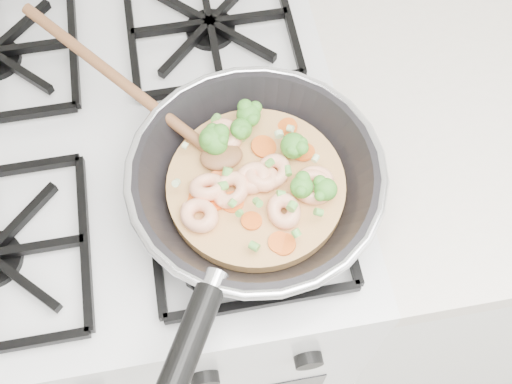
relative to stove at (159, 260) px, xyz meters
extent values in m
cube|color=white|center=(0.00, 0.00, -0.01)|extent=(0.60, 0.60, 0.90)
cube|color=black|center=(0.00, 0.00, 0.45)|extent=(0.56, 0.56, 0.02)
torus|color=silver|center=(0.17, -0.13, 0.52)|extent=(0.30, 0.30, 0.01)
cylinder|color=black|center=(0.06, -0.33, 0.52)|extent=(0.11, 0.16, 0.03)
cylinder|color=tan|center=(0.17, -0.13, 0.48)|extent=(0.21, 0.21, 0.02)
ellipsoid|color=brown|center=(0.13, -0.09, 0.50)|extent=(0.06, 0.06, 0.01)
cylinder|color=brown|center=(0.02, 0.02, 0.53)|extent=(0.21, 0.22, 0.07)
torus|color=#FFC096|center=(0.11, -0.13, 0.50)|extent=(0.05, 0.05, 0.03)
torus|color=#FFC096|center=(0.10, -0.16, 0.50)|extent=(0.07, 0.07, 0.02)
torus|color=#FFC096|center=(0.23, -0.14, 0.50)|extent=(0.06, 0.06, 0.02)
torus|color=#FFC096|center=(0.23, -0.15, 0.50)|extent=(0.06, 0.07, 0.02)
torus|color=#FFC096|center=(0.19, -0.12, 0.50)|extent=(0.06, 0.06, 0.02)
torus|color=#FFC096|center=(0.17, -0.13, 0.50)|extent=(0.05, 0.06, 0.03)
torus|color=#FFC096|center=(0.14, -0.07, 0.50)|extent=(0.06, 0.06, 0.02)
torus|color=#FFC096|center=(0.16, -0.13, 0.50)|extent=(0.05, 0.06, 0.02)
torus|color=#FFC096|center=(0.19, -0.17, 0.50)|extent=(0.05, 0.05, 0.03)
torus|color=#FFC096|center=(0.13, -0.14, 0.50)|extent=(0.07, 0.07, 0.02)
torus|color=#FFC096|center=(0.17, -0.13, 0.50)|extent=(0.06, 0.06, 0.03)
ellipsoid|color=#4D9C33|center=(0.21, -0.15, 0.51)|extent=(0.03, 0.03, 0.03)
ellipsoid|color=#4D9C33|center=(0.17, -0.05, 0.51)|extent=(0.04, 0.04, 0.03)
ellipsoid|color=#4D9C33|center=(0.13, -0.08, 0.51)|extent=(0.04, 0.04, 0.03)
ellipsoid|color=#4D9C33|center=(0.12, -0.08, 0.51)|extent=(0.04, 0.04, 0.03)
ellipsoid|color=#4D9C33|center=(0.24, -0.16, 0.51)|extent=(0.03, 0.03, 0.03)
ellipsoid|color=#4D9C33|center=(0.21, -0.10, 0.51)|extent=(0.04, 0.04, 0.03)
ellipsoid|color=#4D9C33|center=(0.16, -0.07, 0.51)|extent=(0.03, 0.03, 0.03)
cylinder|color=orange|center=(0.22, -0.06, 0.49)|extent=(0.04, 0.04, 0.01)
cylinder|color=orange|center=(0.09, -0.13, 0.49)|extent=(0.03, 0.03, 0.01)
cylinder|color=orange|center=(0.13, -0.15, 0.49)|extent=(0.03, 0.03, 0.01)
cylinder|color=orange|center=(0.18, -0.21, 0.49)|extent=(0.04, 0.04, 0.00)
cylinder|color=orange|center=(0.12, -0.14, 0.49)|extent=(0.04, 0.04, 0.01)
cylinder|color=orange|center=(0.23, -0.10, 0.49)|extent=(0.04, 0.04, 0.01)
cylinder|color=orange|center=(0.12, -0.12, 0.49)|extent=(0.04, 0.04, 0.01)
cylinder|color=orange|center=(0.18, -0.08, 0.49)|extent=(0.04, 0.04, 0.01)
cylinder|color=orange|center=(0.12, -0.14, 0.49)|extent=(0.03, 0.03, 0.01)
cylinder|color=orange|center=(0.18, -0.21, 0.49)|extent=(0.03, 0.03, 0.01)
cylinder|color=orange|center=(0.15, -0.18, 0.49)|extent=(0.03, 0.03, 0.00)
cylinder|color=#62AC44|center=(0.20, -0.18, 0.52)|extent=(0.01, 0.01, 0.01)
cylinder|color=#62AC44|center=(0.13, -0.13, 0.51)|extent=(0.01, 0.01, 0.01)
cylinder|color=#62AC44|center=(0.20, -0.13, 0.51)|extent=(0.01, 0.01, 0.01)
cylinder|color=#62AC44|center=(0.16, -0.17, 0.52)|extent=(0.01, 0.01, 0.01)
cylinder|color=#62AC44|center=(0.18, -0.12, 0.51)|extent=(0.01, 0.01, 0.01)
cylinder|color=#62AC44|center=(0.13, -0.12, 0.51)|extent=(0.01, 0.01, 0.01)
cylinder|color=beige|center=(0.13, -0.09, 0.52)|extent=(0.01, 0.01, 0.01)
cylinder|color=#62AC44|center=(0.13, -0.16, 0.51)|extent=(0.01, 0.01, 0.01)
cylinder|color=beige|center=(0.09, -0.08, 0.51)|extent=(0.01, 0.01, 0.01)
cylinder|color=beige|center=(0.22, -0.07, 0.51)|extent=(0.01, 0.01, 0.01)
cylinder|color=#62AC44|center=(0.19, -0.16, 0.51)|extent=(0.01, 0.01, 0.01)
cylinder|color=beige|center=(0.08, -0.13, 0.52)|extent=(0.01, 0.01, 0.01)
cylinder|color=#62AC44|center=(0.19, -0.21, 0.52)|extent=(0.01, 0.01, 0.01)
cylinder|color=beige|center=(0.20, -0.08, 0.51)|extent=(0.01, 0.01, 0.01)
cylinder|color=#62AC44|center=(0.24, -0.15, 0.51)|extent=(0.01, 0.01, 0.01)
cylinder|color=#62AC44|center=(0.14, -0.17, 0.51)|extent=(0.01, 0.01, 0.01)
cylinder|color=#62AC44|center=(0.22, -0.19, 0.52)|extent=(0.01, 0.01, 0.01)
cylinder|color=#62AC44|center=(0.13, -0.05, 0.51)|extent=(0.01, 0.01, 0.01)
cylinder|color=beige|center=(0.24, -0.12, 0.52)|extent=(0.01, 0.01, 0.01)
cylinder|color=#62AC44|center=(0.15, -0.21, 0.51)|extent=(0.01, 0.01, 0.01)
camera|label=1|loc=(0.10, -0.47, 1.13)|focal=44.31mm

